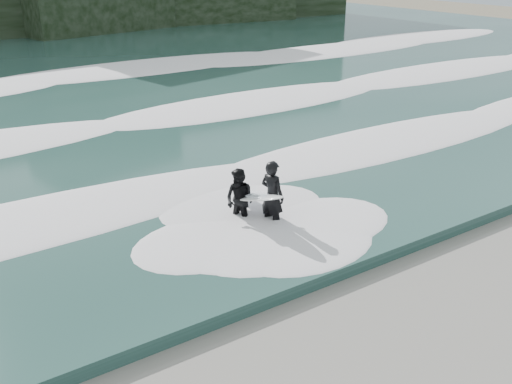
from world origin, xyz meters
TOP-DOWN VIEW (x-y plane):
  - ground at (0.00, 0.00)m, footprint 120.00×120.00m
  - sea at (0.00, 29.00)m, footprint 90.00×52.00m
  - foam_near at (0.00, 9.00)m, footprint 60.00×3.20m
  - foam_mid at (0.00, 16.00)m, footprint 60.00×4.00m
  - foam_far at (0.00, 25.00)m, footprint 60.00×4.80m
  - surfer_left at (0.39, 5.73)m, footprint 0.99×2.03m
  - surfer_right at (-0.11, 6.15)m, footprint 1.42×2.09m

SIDE VIEW (x-z plane):
  - ground at x=0.00m, z-range 0.00..0.00m
  - sea at x=0.00m, z-range 0.00..0.30m
  - foam_near at x=0.00m, z-range 0.30..0.50m
  - foam_mid at x=0.00m, z-range 0.30..0.54m
  - foam_far at x=0.00m, z-range 0.30..0.60m
  - surfer_right at x=-0.11m, z-range 0.01..1.57m
  - surfer_left at x=0.39m, z-range 0.01..1.79m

